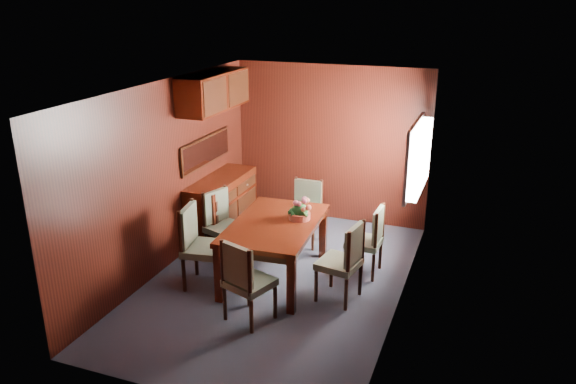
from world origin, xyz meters
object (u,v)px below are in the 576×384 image
at_px(sideboard, 222,207).
at_px(chair_right_near, 345,258).
at_px(dining_table, 275,230).
at_px(chair_head, 245,278).
at_px(chair_left_near, 198,241).
at_px(flower_centerpiece, 300,209).

relative_size(sideboard, chair_right_near, 1.45).
xyz_separation_m(dining_table, chair_right_near, (0.95, -0.22, -0.11)).
bearing_deg(chair_right_near, chair_head, 143.05).
bearing_deg(dining_table, chair_head, -89.47).
xyz_separation_m(sideboard, chair_right_near, (2.14, -1.14, 0.09)).
distance_m(chair_left_near, chair_head, 1.05).
height_order(chair_left_near, chair_right_near, chair_left_near).
bearing_deg(flower_centerpiece, chair_left_near, -146.98).
height_order(sideboard, chair_left_near, chair_left_near).
distance_m(sideboard, chair_right_near, 2.42).
relative_size(sideboard, chair_left_near, 1.36).
height_order(sideboard, chair_head, chair_head).
bearing_deg(chair_head, chair_right_near, 62.69).
height_order(sideboard, flower_centerpiece, flower_centerpiece).
relative_size(chair_right_near, chair_head, 1.00).
bearing_deg(chair_head, sideboard, 142.26).
xyz_separation_m(sideboard, chair_left_near, (0.39, -1.39, 0.12)).
height_order(dining_table, flower_centerpiece, flower_centerpiece).
xyz_separation_m(chair_head, flower_centerpiece, (0.18, 1.26, 0.35)).
xyz_separation_m(chair_left_near, chair_head, (0.87, -0.57, -0.04)).
bearing_deg(chair_left_near, chair_right_near, 88.90).
xyz_separation_m(dining_table, flower_centerpiece, (0.25, 0.21, 0.24)).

